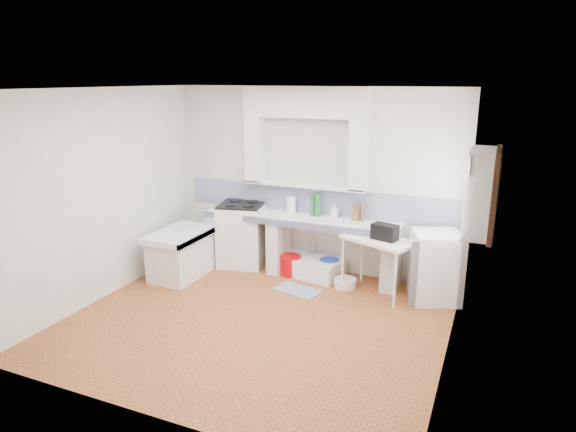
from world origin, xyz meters
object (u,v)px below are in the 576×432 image
at_px(sink, 308,267).
at_px(fridge, 436,267).
at_px(side_table, 378,266).
at_px(stove, 242,235).

relative_size(sink, fridge, 1.09).
height_order(sink, fridge, fridge).
bearing_deg(side_table, stove, -165.04).
xyz_separation_m(stove, sink, (1.14, -0.00, -0.36)).
distance_m(sink, side_table, 1.20).
height_order(stove, fridge, stove).
bearing_deg(stove, side_table, -20.14).
bearing_deg(sink, fridge, 5.11).
bearing_deg(side_table, sink, -172.15).
relative_size(stove, sink, 0.95).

